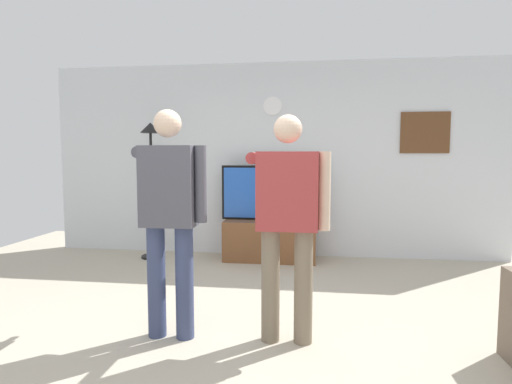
# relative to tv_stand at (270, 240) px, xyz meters

# --- Properties ---
(ground_plane) EXTENTS (8.40, 8.40, 0.00)m
(ground_plane) POSITION_rel_tv_stand_xyz_m (0.00, -2.60, -0.27)
(ground_plane) COLOR #B2A893
(back_wall) EXTENTS (6.40, 0.10, 2.70)m
(back_wall) POSITION_rel_tv_stand_xyz_m (0.00, 0.35, 1.08)
(back_wall) COLOR silver
(back_wall) RESTS_ON ground_plane
(tv_stand) EXTENTS (1.23, 0.55, 0.54)m
(tv_stand) POSITION_rel_tv_stand_xyz_m (0.00, 0.00, 0.00)
(tv_stand) COLOR brown
(tv_stand) RESTS_ON ground_plane
(television) EXTENTS (1.34, 0.07, 0.74)m
(television) POSITION_rel_tv_stand_xyz_m (0.00, 0.05, 0.64)
(television) COLOR black
(television) RESTS_ON tv_stand
(wall_clock) EXTENTS (0.26, 0.03, 0.26)m
(wall_clock) POSITION_rel_tv_stand_xyz_m (-0.00, 0.29, 1.83)
(wall_clock) COLOR white
(framed_picture) EXTENTS (0.63, 0.04, 0.55)m
(framed_picture) POSITION_rel_tv_stand_xyz_m (2.04, 0.30, 1.45)
(framed_picture) COLOR brown
(floor_lamp) EXTENTS (0.32, 0.32, 1.86)m
(floor_lamp) POSITION_rel_tv_stand_xyz_m (-1.62, -0.11, 1.06)
(floor_lamp) COLOR black
(floor_lamp) RESTS_ON ground_plane
(person_standing_nearer_lamp) EXTENTS (0.59, 0.78, 1.77)m
(person_standing_nearer_lamp) POSITION_rel_tv_stand_xyz_m (-0.52, -2.50, 0.73)
(person_standing_nearer_lamp) COLOR #384266
(person_standing_nearer_lamp) RESTS_ON ground_plane
(person_standing_nearer_couch) EXTENTS (0.63, 0.78, 1.72)m
(person_standing_nearer_couch) POSITION_rel_tv_stand_xyz_m (0.39, -2.46, 0.71)
(person_standing_nearer_couch) COLOR #7A6B56
(person_standing_nearer_couch) RESTS_ON ground_plane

